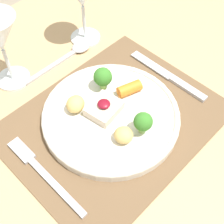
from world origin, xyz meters
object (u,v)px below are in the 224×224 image
object	(u,v)px
spoon	(72,53)
knife	(172,78)
fork	(40,170)
dinner_plate	(112,113)

from	to	relation	value
spoon	knife	bearing A→B (deg)	-65.76
fork	spoon	size ratio (longest dim) A/B	1.09
knife	dinner_plate	bearing A→B (deg)	170.71
dinner_plate	knife	size ratio (longest dim) A/B	1.35
fork	spoon	world-z (taller)	spoon
dinner_plate	knife	distance (m)	0.17
dinner_plate	fork	xyz separation A→B (m)	(-0.18, 0.01, -0.01)
knife	spoon	size ratio (longest dim) A/B	1.09
fork	spoon	distance (m)	0.31
dinner_plate	spoon	distance (m)	0.21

